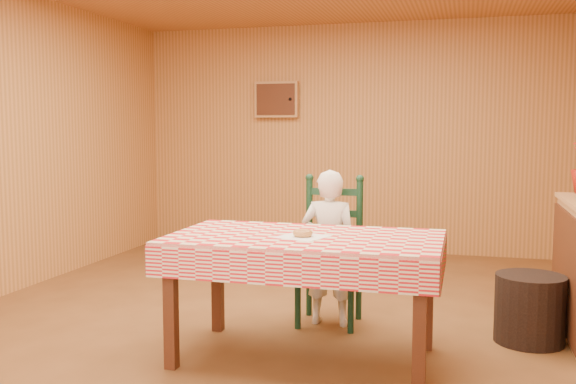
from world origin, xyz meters
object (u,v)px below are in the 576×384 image
object	(u,v)px
seated_child	(329,248)
storage_bin	(530,309)
dining_table	(305,249)
ladder_chair	(331,254)

from	to	relation	value
seated_child	storage_bin	world-z (taller)	seated_child
dining_table	ladder_chair	bearing A→B (deg)	90.00
ladder_chair	seated_child	distance (m)	0.08
seated_child	storage_bin	distance (m)	1.41
dining_table	ladder_chair	world-z (taller)	ladder_chair
dining_table	storage_bin	size ratio (longest dim) A/B	3.65
ladder_chair	storage_bin	bearing A→B (deg)	-3.96
ladder_chair	dining_table	bearing A→B (deg)	-90.00
dining_table	ladder_chair	xyz separation A→B (m)	(0.00, 0.79, -0.18)
ladder_chair	seated_child	bearing A→B (deg)	-90.00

